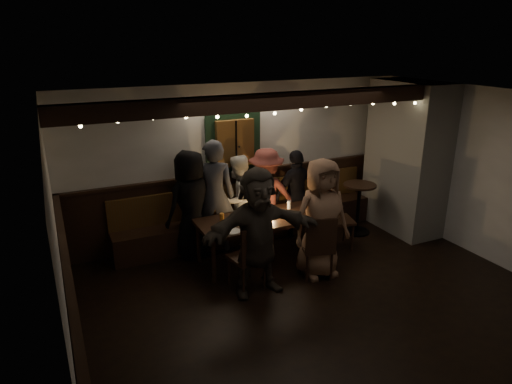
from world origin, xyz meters
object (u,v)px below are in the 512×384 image
person_a (191,204)px  high_top (359,202)px  chair_near_right (319,244)px  person_c (238,200)px  chair_end (333,215)px  person_g (321,218)px  dining_table (262,222)px  chair_near_left (250,254)px  person_f (258,232)px  person_d (266,195)px  person_b (214,196)px  person_e (296,193)px

person_a → high_top: bearing=151.9°
chair_near_right → person_c: 1.73m
chair_end → person_g: bearing=-135.4°
dining_table → person_g: person_g is taller
chair_near_left → person_f: (0.07, -0.08, 0.34)m
dining_table → person_f: bearing=-118.8°
person_g → chair_near_right: bearing=-124.9°
person_d → person_f: size_ratio=0.91×
high_top → person_b: (-2.50, 0.42, 0.35)m
high_top → person_d: 1.66m
chair_end → person_f: (-1.68, -0.72, 0.31)m
person_b → person_c: 0.49m
chair_near_right → person_a: bearing=132.5°
chair_end → person_c: size_ratio=0.67×
dining_table → person_d: 0.79m
high_top → person_g: bearing=-145.3°
person_d → person_f: person_f is taller
high_top → person_b: 2.56m
chair_end → person_f: person_f is taller
person_d → person_e: 0.56m
chair_near_left → person_g: (1.08, -0.02, 0.33)m
dining_table → chair_end: (1.24, -0.08, -0.07)m
person_e → chair_near_left: bearing=32.8°
chair_end → person_f: bearing=-156.8°
person_c → person_g: bearing=87.8°
dining_table → person_d: bearing=58.9°
person_f → dining_table: bearing=61.9°
dining_table → person_b: person_b is taller
person_d → person_e: size_ratio=1.05×
chair_near_left → high_top: (2.50, 0.96, 0.03)m
person_f → person_d: bearing=60.8°
chair_near_right → person_b: size_ratio=0.52×
dining_table → person_d: person_d is taller
person_d → person_e: (0.56, -0.03, -0.04)m
person_a → person_e: bearing=159.2°
chair_near_right → person_e: (0.48, 1.48, 0.22)m
dining_table → person_b: (-0.51, 0.66, 0.28)m
person_d → chair_end: bearing=153.9°
high_top → person_g: person_g is taller
person_c → dining_table: bearing=69.8°
person_c → person_f: size_ratio=0.86×
chair_near_right → person_a: size_ratio=0.56×
person_f → person_g: size_ratio=1.01×
dining_table → chair_near_right: 0.98m
chair_end → person_e: 0.78m
high_top → person_c: bearing=165.4°
dining_table → person_e: 1.15m
chair_near_left → chair_end: chair_end is taller
dining_table → person_g: bearing=-52.5°
high_top → dining_table: bearing=-173.1°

